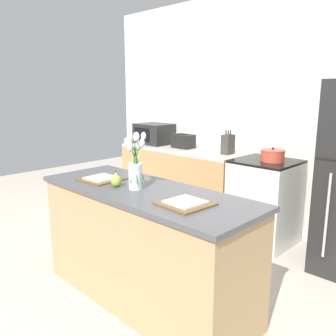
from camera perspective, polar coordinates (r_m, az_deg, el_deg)
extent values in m
plane|color=beige|center=(2.97, -3.59, -20.17)|extent=(10.00, 10.00, 0.00)
cube|color=silver|center=(4.13, 17.43, 8.33)|extent=(5.20, 0.08, 2.70)
cube|color=tan|center=(2.77, -3.71, -12.68)|extent=(1.76, 0.62, 0.86)
cube|color=#4C4C51|center=(2.61, -3.85, -3.79)|extent=(1.80, 0.66, 0.03)
cube|color=tan|center=(4.54, 2.34, -2.54)|extent=(1.68, 0.60, 0.87)
cube|color=beige|center=(4.45, 2.39, 3.05)|extent=(1.68, 0.60, 0.03)
cube|color=silver|center=(3.90, 15.18, -5.46)|extent=(0.60, 0.60, 0.87)
cube|color=black|center=(3.79, 15.55, 1.01)|extent=(0.60, 0.60, 0.02)
cube|color=black|center=(3.66, 12.78, -7.06)|extent=(0.42, 0.01, 0.29)
cylinder|color=#B2B5B7|center=(3.26, 24.11, -7.04)|extent=(0.02, 0.02, 0.73)
cylinder|color=silver|center=(2.59, -5.26, -1.34)|extent=(0.10, 0.10, 0.19)
cylinder|color=#3D8438|center=(2.57, -5.08, 0.70)|extent=(0.11, 0.02, 0.27)
ellipsoid|color=white|center=(2.51, -4.21, 4.01)|extent=(0.04, 0.04, 0.06)
cylinder|color=#3D8438|center=(2.57, -4.91, 0.36)|extent=(0.03, 0.02, 0.25)
ellipsoid|color=white|center=(2.54, -4.64, 3.63)|extent=(0.04, 0.04, 0.07)
cylinder|color=#3D8438|center=(2.58, -4.89, 1.21)|extent=(0.04, 0.09, 0.32)
ellipsoid|color=white|center=(2.56, -3.95, 5.15)|extent=(0.04, 0.04, 0.06)
cylinder|color=#3D8438|center=(2.60, -5.22, 0.28)|extent=(0.04, 0.04, 0.23)
ellipsoid|color=white|center=(2.60, -5.20, 3.32)|extent=(0.04, 0.04, 0.06)
cylinder|color=#3D8438|center=(2.61, -5.38, 0.31)|extent=(0.07, 0.05, 0.23)
ellipsoid|color=white|center=(2.62, -5.57, 3.24)|extent=(0.03, 0.03, 0.05)
cylinder|color=#3D8438|center=(2.58, -5.52, 0.77)|extent=(0.13, 0.02, 0.26)
ellipsoid|color=white|center=(2.60, -6.59, 4.20)|extent=(0.04, 0.04, 0.06)
cylinder|color=#3D8438|center=(2.58, -5.57, 0.13)|extent=(0.02, 0.03, 0.23)
ellipsoid|color=white|center=(2.56, -5.92, 3.03)|extent=(0.04, 0.04, 0.05)
cylinder|color=#3D8438|center=(2.57, -5.40, 0.41)|extent=(0.03, 0.10, 0.24)
ellipsoid|color=white|center=(2.51, -6.15, 3.38)|extent=(0.04, 0.04, 0.07)
cylinder|color=#3D8438|center=(2.55, -5.22, 1.11)|extent=(0.08, 0.05, 0.32)
ellipsoid|color=white|center=(2.48, -5.10, 5.02)|extent=(0.04, 0.04, 0.07)
ellipsoid|color=#9EBC47|center=(2.68, -8.35, -2.07)|extent=(0.08, 0.08, 0.09)
cone|color=#9EBC47|center=(2.67, -8.39, -1.00)|extent=(0.04, 0.04, 0.04)
cylinder|color=brown|center=(2.66, -8.40, -0.50)|extent=(0.01, 0.01, 0.02)
cube|color=brown|center=(2.92, -10.64, -1.78)|extent=(0.32, 0.32, 0.01)
cube|color=silver|center=(2.91, -10.65, -1.55)|extent=(0.23, 0.23, 0.01)
cube|color=brown|center=(2.26, 2.80, -5.73)|extent=(0.32, 0.32, 0.01)
cube|color=silver|center=(2.26, 2.80, -5.44)|extent=(0.23, 0.23, 0.01)
cube|color=black|center=(4.43, 2.49, 4.31)|extent=(0.26, 0.18, 0.17)
cube|color=black|center=(4.45, 2.06, 5.46)|extent=(0.05, 0.11, 0.01)
cube|color=black|center=(4.39, 2.94, 5.35)|extent=(0.05, 0.11, 0.01)
cube|color=black|center=(4.52, 1.17, 4.81)|extent=(0.02, 0.02, 0.02)
cylinder|color=#CC4C38|center=(3.74, 16.43, 1.84)|extent=(0.24, 0.24, 0.10)
cylinder|color=#CC4C38|center=(3.73, 16.49, 2.73)|extent=(0.24, 0.24, 0.01)
sphere|color=black|center=(3.73, 16.51, 3.02)|extent=(0.02, 0.02, 0.02)
cube|color=black|center=(4.79, -2.24, 5.52)|extent=(0.48, 0.36, 0.27)
cube|color=black|center=(4.70, -4.24, 5.36)|extent=(0.29, 0.01, 0.18)
cube|color=#3D3833|center=(4.05, 9.58, 3.74)|extent=(0.10, 0.14, 0.22)
cylinder|color=black|center=(4.05, 9.30, 5.68)|extent=(0.01, 0.01, 0.05)
cylinder|color=black|center=(4.03, 9.65, 5.64)|extent=(0.01, 0.01, 0.05)
cylinder|color=black|center=(4.01, 10.00, 5.60)|extent=(0.01, 0.01, 0.05)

